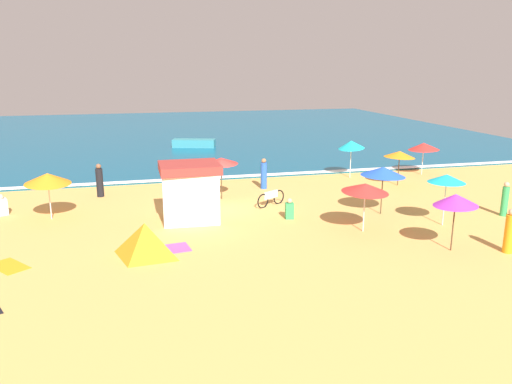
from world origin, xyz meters
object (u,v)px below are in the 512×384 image
beach_umbrella_7 (221,161)px  beachgoer_0 (100,181)px  beach_umbrella_8 (365,188)px  small_boat_0 (194,143)px  beach_umbrella_9 (400,154)px  beachgoer_1 (290,210)px  beach_umbrella_2 (351,145)px  lifeguard_cabana (190,192)px  beach_umbrella_3 (424,146)px  beach_umbrella_4 (48,178)px  parked_bicycle (271,198)px  beachgoer_3 (264,174)px  beachgoer_7 (505,200)px  beach_umbrella_5 (456,200)px  beach_umbrella_0 (383,171)px  beach_umbrella_6 (447,179)px  beach_tent (145,240)px  beachgoer_2 (2,206)px  beachgoer_10 (510,232)px

beach_umbrella_7 → beachgoer_0: bearing=162.1°
beach_umbrella_8 → small_boat_0: bearing=100.2°
beach_umbrella_9 → beachgoer_1: size_ratio=2.16×
beach_umbrella_7 → beach_umbrella_2: bearing=19.9°
lifeguard_cabana → beach_umbrella_7: bearing=59.2°
beach_umbrella_2 → beach_umbrella_8: size_ratio=0.91×
beach_umbrella_3 → beach_umbrella_8: (-8.44, -9.29, 0.07)m
small_boat_0 → beach_umbrella_8: bearing=-79.8°
beach_umbrella_4 → parked_bicycle: size_ratio=1.66×
beach_umbrella_7 → beachgoer_3: size_ratio=1.39×
beachgoer_0 → beachgoer_7: beachgoer_0 is taller
parked_bicycle → beach_umbrella_4: bearing=178.5°
beach_umbrella_5 → beachgoer_7: 6.06m
beach_umbrella_5 → beach_umbrella_9: size_ratio=1.09×
beach_umbrella_0 → beach_umbrella_5: size_ratio=1.06×
beachgoer_7 → beach_umbrella_6: bearing=-171.0°
beach_umbrella_6 → beach_umbrella_5: bearing=-118.5°
beach_umbrella_7 → beachgoer_7: beach_umbrella_7 is taller
beach_umbrella_5 → small_boat_0: 26.42m
beach_tent → beachgoer_1: (6.34, 3.09, -0.21)m
small_boat_0 → beach_umbrella_9: bearing=-58.7°
beach_umbrella_7 → beachgoer_2: (-10.20, -0.40, -1.55)m
beach_umbrella_0 → beachgoer_10: (2.16, -5.58, -1.21)m
beach_umbrella_3 → beachgoer_3: 10.62m
beach_umbrella_9 → beachgoer_2: 20.49m
beachgoer_1 → small_boat_0: (-1.70, 20.41, 0.01)m
beach_umbrella_8 → beachgoer_1: (-2.39, 2.42, -1.43)m
beach_umbrella_2 → beachgoer_1: size_ratio=2.51×
parked_bicycle → beach_umbrella_7: bearing=138.4°
beach_umbrella_4 → beachgoer_1: (10.26, -2.48, -1.43)m
beach_tent → beach_umbrella_7: bearing=60.7°
beach_umbrella_9 → beachgoer_2: bearing=-177.5°
lifeguard_cabana → beach_umbrella_4: bearing=164.4°
beach_umbrella_5 → beachgoer_3: bearing=111.3°
beach_tent → parked_bicycle: beach_tent is taller
parked_bicycle → beachgoer_10: size_ratio=0.97×
beach_umbrella_5 → beach_umbrella_7: beach_umbrella_5 is taller
beach_umbrella_9 → beachgoer_0: beach_umbrella_9 is taller
beach_umbrella_5 → beach_umbrella_8: beach_umbrella_5 is taller
beach_umbrella_7 → small_boat_0: 16.41m
beach_umbrella_4 → beach_umbrella_6: 17.05m
beach_umbrella_4 → beachgoer_3: (10.58, 3.21, -1.04)m
beachgoer_3 → beachgoer_7: bearing=-39.6°
beach_umbrella_2 → beach_umbrella_7: bearing=-160.1°
beach_umbrella_3 → beach_umbrella_8: bearing=-132.3°
beach_umbrella_5 → beachgoer_1: bearing=131.3°
lifeguard_cabana → beach_umbrella_6: size_ratio=1.15×
beach_umbrella_4 → beachgoer_0: (1.92, 3.55, -1.03)m
beach_umbrella_3 → small_boat_0: beach_umbrella_3 is taller
beachgoer_1 → small_boat_0: beachgoer_1 is taller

